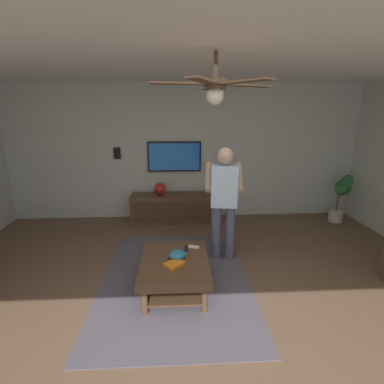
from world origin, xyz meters
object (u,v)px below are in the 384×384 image
(wall_speaker_right, at_px, (117,153))
(ceiling_fan, at_px, (216,87))
(coffee_table, at_px, (175,268))
(person_standing, at_px, (224,198))
(potted_plant_tall, at_px, (342,193))
(bowl, at_px, (177,255))
(media_console, at_px, (175,208))
(vase_round, at_px, (160,189))
(wall_speaker_left, at_px, (224,158))
(remote_white, at_px, (193,247))
(remote_grey, at_px, (181,254))
(tv, at_px, (174,157))
(remote_black, at_px, (186,249))
(book, at_px, (174,264))

(wall_speaker_right, height_order, ceiling_fan, ceiling_fan)
(coffee_table, bearing_deg, person_standing, -43.12)
(potted_plant_tall, relative_size, wall_speaker_right, 4.37)
(bowl, bearing_deg, potted_plant_tall, -58.07)
(ceiling_fan, bearing_deg, person_standing, -15.46)
(media_console, height_order, vase_round, vase_round)
(vase_round, xyz_separation_m, wall_speaker_right, (0.20, 0.82, 0.67))
(wall_speaker_left, relative_size, wall_speaker_right, 1.00)
(media_console, distance_m, remote_white, 1.95)
(person_standing, distance_m, vase_round, 1.85)
(media_console, bearing_deg, remote_grey, 2.32)
(person_standing, bearing_deg, tv, 28.81)
(remote_white, xyz_separation_m, wall_speaker_right, (2.18, 1.35, 0.92))
(coffee_table, distance_m, tv, 2.65)
(wall_speaker_left, bearing_deg, remote_black, 159.50)
(bowl, relative_size, vase_round, 0.96)
(potted_plant_tall, distance_m, book, 3.86)
(remote_grey, bearing_deg, ceiling_fan, -54.30)
(media_console, distance_m, wall_speaker_right, 1.55)
(remote_white, bearing_deg, book, 73.66)
(remote_black, bearing_deg, tv, 7.51)
(remote_black, xyz_separation_m, book, (-0.38, 0.15, 0.01))
(potted_plant_tall, bearing_deg, tv, 82.11)
(coffee_table, xyz_separation_m, wall_speaker_left, (2.48, -0.98, 0.92))
(remote_black, bearing_deg, wall_speaker_left, -16.99)
(media_console, xyz_separation_m, remote_black, (-1.97, -0.16, 0.14))
(coffee_table, distance_m, person_standing, 1.20)
(media_console, height_order, book, media_console)
(wall_speaker_left, distance_m, wall_speaker_right, 2.10)
(bowl, distance_m, remote_white, 0.33)
(remote_white, xyz_separation_m, remote_grey, (-0.17, 0.16, 0.00))
(remote_black, xyz_separation_m, ceiling_fan, (-0.54, -0.26, 1.90))
(book, bearing_deg, coffee_table, 47.59)
(remote_black, height_order, ceiling_fan, ceiling_fan)
(coffee_table, xyz_separation_m, remote_grey, (0.13, -0.08, 0.12))
(potted_plant_tall, height_order, book, potted_plant_tall)
(remote_black, bearing_deg, potted_plant_tall, -56.45)
(media_console, height_order, potted_plant_tall, potted_plant_tall)
(ceiling_fan, bearing_deg, bowl, 48.93)
(potted_plant_tall, height_order, vase_round, potted_plant_tall)
(person_standing, distance_m, bowl, 1.08)
(bowl, bearing_deg, ceiling_fan, -131.07)
(media_console, distance_m, book, 2.35)
(coffee_table, xyz_separation_m, remote_white, (0.30, -0.24, 0.12))
(tv, relative_size, wall_speaker_left, 4.72)
(remote_white, relative_size, book, 0.68)
(remote_white, height_order, remote_grey, same)
(wall_speaker_left, xyz_separation_m, ceiling_fan, (-2.77, 0.57, 1.09))
(media_console, xyz_separation_m, book, (-2.35, -0.01, 0.14))
(coffee_table, bearing_deg, ceiling_fan, -125.10)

